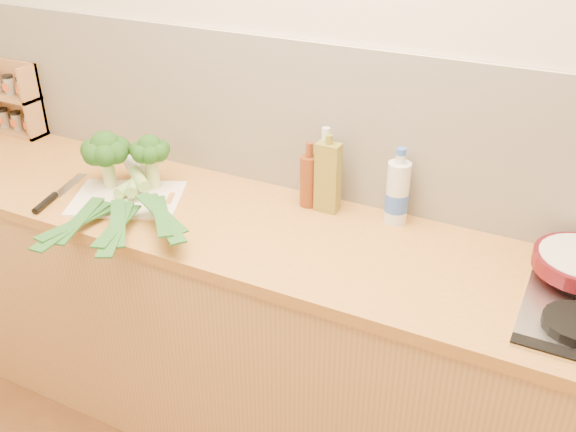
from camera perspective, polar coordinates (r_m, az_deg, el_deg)
name	(u,v)px	position (r m, az deg, el deg)	size (l,w,h in m)	color
room_shell	(329,124)	(2.19, 3.67, 8.13)	(3.50, 3.50, 3.50)	beige
counter	(290,341)	(2.33, 0.20, -11.01)	(3.20, 0.62, 0.90)	tan
chopping_board	(128,199)	(2.33, -14.08, 1.50)	(0.37, 0.28, 0.01)	white
broccoli_left	(106,150)	(2.37, -15.91, 5.66)	(0.17, 0.18, 0.21)	#B7CA76
broccoli_right	(150,152)	(2.33, -12.17, 5.61)	(0.14, 0.14, 0.20)	#B7CA76
leek_front	(115,196)	(2.29, -15.14, 1.70)	(0.12, 0.64, 0.04)	white
leek_mid	(131,194)	(2.26, -13.80, 1.95)	(0.35, 0.61, 0.04)	white
leek_back	(145,188)	(2.25, -12.61, 2.47)	(0.55, 0.44, 0.04)	white
chefs_knife	(52,198)	(2.40, -20.27, 1.49)	(0.11, 0.32, 0.02)	silver
spice_rack	(16,102)	(3.04, -23.05, 9.29)	(0.26, 0.10, 0.31)	#AC724A
oil_tin	(328,177)	(2.15, 3.56, 3.48)	(0.08, 0.05, 0.27)	olive
glass_bottle	(325,173)	(2.19, 3.27, 3.79)	(0.07, 0.07, 0.28)	silver
amber_bottle	(309,180)	(2.19, 1.89, 3.24)	(0.06, 0.06, 0.23)	#652F13
water_bottle	(397,194)	(2.11, 9.68, 1.92)	(0.08, 0.08, 0.24)	silver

